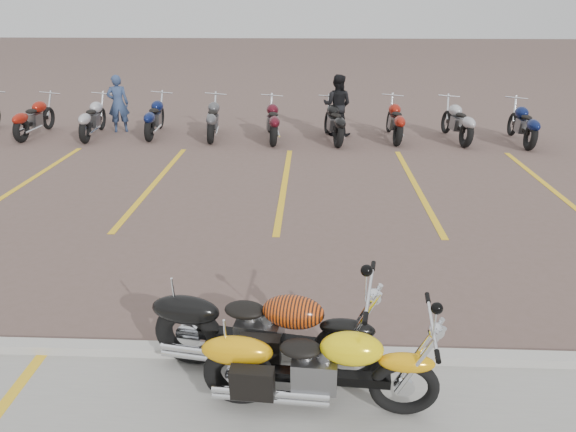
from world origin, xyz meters
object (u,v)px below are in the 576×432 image
at_px(flame_cruiser, 260,331).
at_px(person_b, 337,105).
at_px(person_a, 118,104).
at_px(yellow_cruiser, 314,368).

height_order(flame_cruiser, person_b, person_b).
bearing_deg(person_a, yellow_cruiser, 101.13).
distance_m(person_a, person_b, 6.20).
bearing_deg(flame_cruiser, yellow_cruiser, -34.60).
distance_m(flame_cruiser, person_b, 10.85).
bearing_deg(person_a, person_b, 163.67).
height_order(person_a, person_b, person_b).
relative_size(person_a, person_b, 0.96).
bearing_deg(flame_cruiser, person_a, 124.34).
height_order(yellow_cruiser, flame_cruiser, flame_cruiser).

